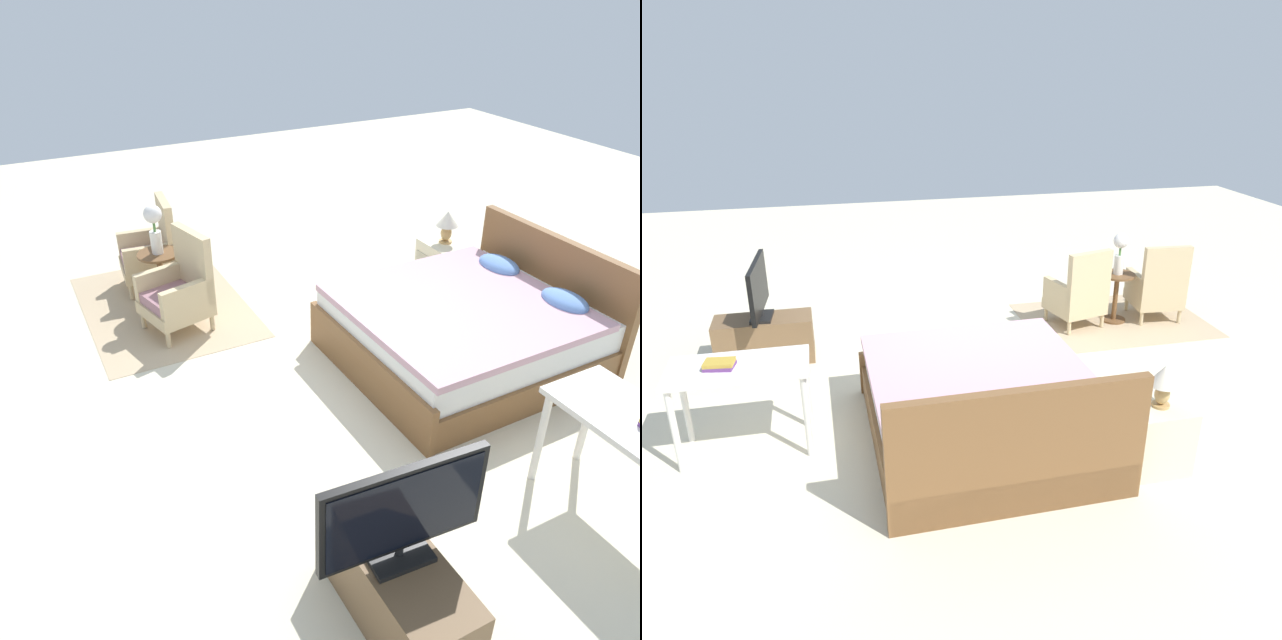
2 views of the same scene
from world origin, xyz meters
The scene contains 12 objects.
ground_plane centered at (0.00, 0.00, 0.00)m, with size 16.00×16.00×0.00m, color beige.
floor_rug centered at (-1.89, -0.88, 0.00)m, with size 2.10×1.50×0.01m.
bed centered at (0.25, 1.18, 0.30)m, with size 1.80×2.01×0.96m.
armchair_by_window_left centered at (-2.38, -0.83, 0.38)m, with size 0.59×0.59×0.92m.
armchair_by_window_right centered at (-1.40, -0.83, 0.38)m, with size 0.65×0.65×0.92m.
side_table centered at (-1.89, -0.87, 0.36)m, with size 0.40×0.40×0.58m.
flower_vase centered at (-1.89, -0.87, 0.87)m, with size 0.17×0.17×0.48m.
nightstand centered at (-0.92, 1.81, 0.26)m, with size 0.44×0.41×0.52m.
table_lamp centered at (-0.92, 1.81, 0.74)m, with size 0.22×0.22×0.33m.
tv_stand centered at (2.03, -0.73, 0.23)m, with size 0.96×0.40×0.46m.
tv_flatscreen centered at (2.03, -0.73, 0.77)m, with size 0.22×0.88×0.59m.
vanity_desk centered at (2.08, 0.87, 0.63)m, with size 1.04×0.52×0.74m.
Camera 1 is at (3.69, -2.03, 3.03)m, focal length 35.00 mm.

